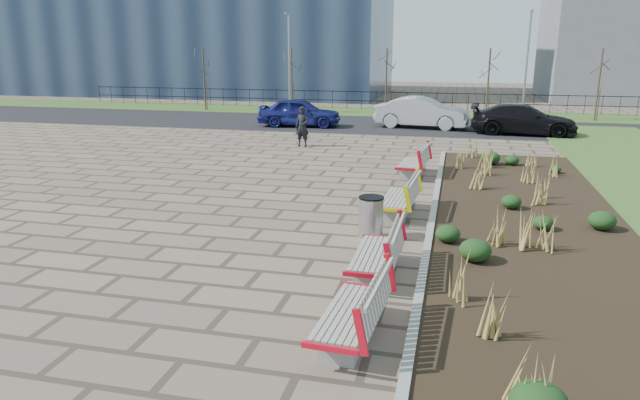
% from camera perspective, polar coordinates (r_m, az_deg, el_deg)
% --- Properties ---
extents(ground, '(120.00, 120.00, 0.00)m').
position_cam_1_polar(ground, '(10.80, -11.66, -8.23)').
color(ground, '#6E5E4B').
rests_on(ground, ground).
extents(planting_bed, '(4.50, 18.00, 0.10)m').
position_cam_1_polar(planting_bed, '(14.66, 20.32, -2.35)').
color(planting_bed, black).
rests_on(planting_bed, ground).
extents(planting_curb, '(0.16, 18.00, 0.15)m').
position_cam_1_polar(planting_curb, '(14.54, 11.19, -1.70)').
color(planting_curb, gray).
rests_on(planting_curb, ground).
extents(grass_verge_far, '(80.00, 5.00, 0.04)m').
position_cam_1_polar(grass_verge_far, '(37.41, 6.82, 8.70)').
color(grass_verge_far, '#33511E').
rests_on(grass_verge_far, ground).
extents(road, '(80.00, 7.00, 0.02)m').
position_cam_1_polar(road, '(31.51, 5.48, 7.49)').
color(road, black).
rests_on(road, ground).
extents(bench_a, '(1.04, 2.15, 1.00)m').
position_cam_1_polar(bench_a, '(8.52, 2.95, -10.86)').
color(bench_a, red).
rests_on(bench_a, ground).
extents(bench_b, '(0.92, 2.11, 1.00)m').
position_cam_1_polar(bench_b, '(10.81, 5.44, -5.09)').
color(bench_b, '#AD0B1B').
rests_on(bench_b, ground).
extents(bench_c, '(1.03, 2.15, 1.00)m').
position_cam_1_polar(bench_c, '(14.72, 7.75, 0.38)').
color(bench_c, '#D4C40B').
rests_on(bench_c, ground).
extents(bench_d, '(1.08, 2.17, 1.00)m').
position_cam_1_polar(bench_d, '(19.29, 9.23, 3.88)').
color(bench_d, '#AB0B15').
rests_on(bench_d, ground).
extents(litter_bin, '(0.55, 0.55, 0.95)m').
position_cam_1_polar(litter_bin, '(12.91, 5.13, -1.79)').
color(litter_bin, '#B2B2B7').
rests_on(litter_bin, ground).
extents(pedestrian, '(0.68, 0.50, 1.71)m').
position_cam_1_polar(pedestrian, '(24.56, -1.77, 7.34)').
color(pedestrian, black).
rests_on(pedestrian, ground).
extents(car_blue, '(4.50, 2.15, 1.48)m').
position_cam_1_polar(car_blue, '(30.69, -2.06, 8.76)').
color(car_blue, navy).
rests_on(car_blue, road).
extents(car_silver, '(5.00, 2.29, 1.59)m').
position_cam_1_polar(car_silver, '(30.57, 10.16, 8.61)').
color(car_silver, '#9D9FA4').
rests_on(car_silver, road).
extents(car_black, '(5.08, 2.35, 1.44)m').
position_cam_1_polar(car_black, '(29.57, 19.67, 7.60)').
color(car_black, black).
rests_on(car_black, road).
extents(tree_a, '(1.40, 1.40, 4.00)m').
position_cam_1_polar(tree_a, '(39.08, -11.50, 11.76)').
color(tree_a, '#4C3D2D').
rests_on(tree_a, grass_verge_far).
extents(tree_b, '(1.40, 1.40, 4.00)m').
position_cam_1_polar(tree_b, '(36.97, -2.84, 11.85)').
color(tree_b, '#4C3D2D').
rests_on(tree_b, grass_verge_far).
extents(tree_c, '(1.40, 1.40, 4.00)m').
position_cam_1_polar(tree_c, '(35.75, 6.62, 11.66)').
color(tree_c, '#4C3D2D').
rests_on(tree_c, grass_verge_far).
extents(tree_d, '(1.40, 1.40, 4.00)m').
position_cam_1_polar(tree_d, '(35.52, 16.45, 11.12)').
color(tree_d, '#4C3D2D').
rests_on(tree_d, grass_verge_far).
extents(tree_e, '(1.40, 1.40, 4.00)m').
position_cam_1_polar(tree_e, '(36.30, 26.09, 10.29)').
color(tree_e, '#4C3D2D').
rests_on(tree_e, grass_verge_far).
extents(lamp_west, '(0.24, 0.60, 6.00)m').
position_cam_1_polar(lamp_west, '(36.44, -3.09, 13.37)').
color(lamp_west, gray).
rests_on(lamp_west, grass_verge_far).
extents(lamp_east, '(0.24, 0.60, 6.00)m').
position_cam_1_polar(lamp_east, '(35.13, 19.94, 12.44)').
color(lamp_east, gray).
rests_on(lamp_east, grass_verge_far).
extents(railing_fence, '(44.00, 0.10, 1.20)m').
position_cam_1_polar(railing_fence, '(38.83, 7.12, 9.85)').
color(railing_fence, black).
rests_on(railing_fence, grass_verge_far).
extents(building_glass, '(40.00, 14.00, 15.00)m').
position_cam_1_polar(building_glass, '(55.66, -15.56, 18.12)').
color(building_glass, '#192338').
rests_on(building_glass, ground).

